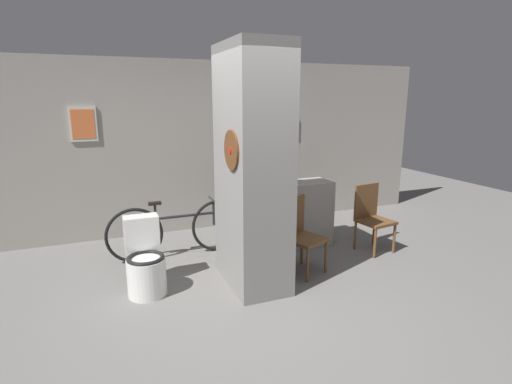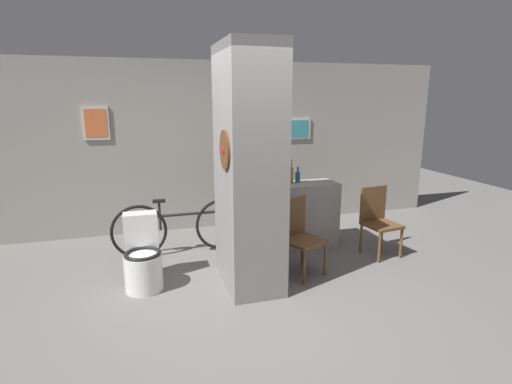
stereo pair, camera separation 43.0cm
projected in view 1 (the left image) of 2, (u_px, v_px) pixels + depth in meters
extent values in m
plane|color=slate|center=(263.00, 303.00, 4.10)|extent=(14.00, 14.00, 0.00)
cube|color=gray|center=(198.00, 147.00, 6.17)|extent=(8.00, 0.06, 2.60)
cube|color=beige|center=(83.00, 124.00, 5.46)|extent=(0.36, 0.02, 0.48)
cube|color=#D86633|center=(83.00, 124.00, 5.45)|extent=(0.30, 0.01, 0.39)
cube|color=beige|center=(286.00, 128.00, 6.62)|extent=(0.44, 0.02, 0.34)
cube|color=teal|center=(287.00, 129.00, 6.60)|extent=(0.36, 0.01, 0.28)
cube|color=gray|center=(253.00, 170.00, 4.27)|extent=(0.58, 0.98, 2.60)
cylinder|color=#593319|center=(231.00, 150.00, 3.92)|extent=(0.03, 0.40, 0.40)
cylinder|color=red|center=(230.00, 150.00, 3.92)|extent=(0.01, 0.07, 0.07)
cube|color=gray|center=(280.00, 216.00, 5.52)|extent=(1.47, 0.44, 0.91)
cylinder|color=silver|center=(147.00, 277.00, 4.23)|extent=(0.41, 0.41, 0.40)
torus|color=black|center=(146.00, 258.00, 4.18)|extent=(0.39, 0.39, 0.04)
cube|color=silver|center=(141.00, 233.00, 4.38)|extent=(0.37, 0.20, 0.39)
cylinder|color=brown|center=(308.00, 265.00, 4.52)|extent=(0.04, 0.04, 0.40)
cylinder|color=brown|center=(326.00, 257.00, 4.77)|extent=(0.04, 0.04, 0.40)
cylinder|color=brown|center=(283.00, 257.00, 4.76)|extent=(0.04, 0.04, 0.40)
cylinder|color=brown|center=(302.00, 249.00, 5.01)|extent=(0.04, 0.04, 0.40)
cube|color=brown|center=(305.00, 239.00, 4.71)|extent=(0.55, 0.55, 0.04)
cube|color=brown|center=(293.00, 216.00, 4.78)|extent=(0.39, 0.20, 0.47)
cylinder|color=brown|center=(375.00, 243.00, 5.19)|extent=(0.04, 0.04, 0.40)
cylinder|color=brown|center=(394.00, 239.00, 5.37)|extent=(0.04, 0.04, 0.40)
cylinder|color=brown|center=(355.00, 235.00, 5.50)|extent=(0.04, 0.04, 0.40)
cylinder|color=brown|center=(374.00, 231.00, 5.67)|extent=(0.04, 0.04, 0.40)
cube|color=brown|center=(376.00, 222.00, 5.38)|extent=(0.47, 0.47, 0.04)
cube|color=brown|center=(366.00, 201.00, 5.49)|extent=(0.42, 0.09, 0.47)
torus|color=black|center=(135.00, 235.00, 5.03)|extent=(0.72, 0.04, 0.72)
torus|color=black|center=(218.00, 225.00, 5.43)|extent=(0.72, 0.04, 0.72)
cylinder|color=black|center=(177.00, 217.00, 5.18)|extent=(1.00, 0.04, 0.04)
cylinder|color=black|center=(156.00, 219.00, 5.09)|extent=(0.03, 0.03, 0.37)
cylinder|color=black|center=(214.00, 213.00, 5.36)|extent=(0.03, 0.03, 0.34)
cube|color=black|center=(155.00, 203.00, 5.04)|extent=(0.16, 0.06, 0.04)
cylinder|color=#262626|center=(213.00, 200.00, 5.32)|extent=(0.03, 0.42, 0.03)
cylinder|color=olive|center=(286.00, 175.00, 5.47)|extent=(0.07, 0.07, 0.21)
cylinder|color=olive|center=(286.00, 164.00, 5.43)|extent=(0.03, 0.03, 0.09)
sphere|color=#333333|center=(286.00, 160.00, 5.42)|extent=(0.03, 0.03, 0.03)
cylinder|color=#19598C|center=(292.00, 176.00, 5.54)|extent=(0.07, 0.07, 0.14)
cylinder|color=#19598C|center=(292.00, 169.00, 5.51)|extent=(0.03, 0.03, 0.06)
sphere|color=#333333|center=(292.00, 166.00, 5.50)|extent=(0.03, 0.03, 0.03)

